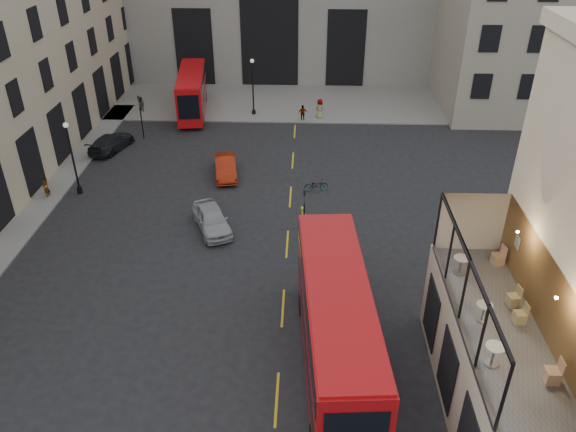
{
  "coord_description": "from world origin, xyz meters",
  "views": [
    {
      "loc": [
        -0.92,
        -16.6,
        19.08
      ],
      "look_at": [
        -1.89,
        10.33,
        3.0
      ],
      "focal_mm": 35.0,
      "sensor_mm": 36.0,
      "label": 1
    }
  ],
  "objects_px": {
    "car_a": "(212,219)",
    "pedestrian_d": "(320,109)",
    "bicycle": "(316,185)",
    "cafe_table_mid": "(484,310)",
    "traffic_light_near": "(304,210)",
    "pedestrian_c": "(303,113)",
    "street_lamp_a": "(74,163)",
    "cafe_chair_b": "(520,317)",
    "cafe_chair_c": "(513,299)",
    "cafe_chair_d": "(498,258)",
    "bus_far": "(192,90)",
    "car_b": "(226,167)",
    "cyclist": "(303,218)",
    "cafe_chair_a": "(552,375)",
    "pedestrian_e": "(46,188)",
    "traffic_light_far": "(140,112)",
    "cafe_table_far": "(461,263)",
    "pedestrian_b": "(193,107)",
    "cafe_table_near": "(494,352)",
    "pedestrian_a": "(141,105)",
    "street_lamp_b": "(253,91)",
    "car_c": "(111,142)",
    "bus_near": "(336,324)"
  },
  "relations": [
    {
      "from": "pedestrian_e",
      "to": "pedestrian_a",
      "type": "bearing_deg",
      "value": -178.01
    },
    {
      "from": "cafe_chair_b",
      "to": "pedestrian_a",
      "type": "bearing_deg",
      "value": 125.19
    },
    {
      "from": "traffic_light_far",
      "to": "cafe_table_mid",
      "type": "height_order",
      "value": "cafe_table_mid"
    },
    {
      "from": "car_a",
      "to": "cafe_table_near",
      "type": "bearing_deg",
      "value": -74.55
    },
    {
      "from": "cafe_chair_a",
      "to": "cafe_table_mid",
      "type": "bearing_deg",
      "value": 116.86
    },
    {
      "from": "cyclist",
      "to": "cafe_table_far",
      "type": "xyz_separation_m",
      "value": [
        6.77,
        -10.72,
        4.33
      ]
    },
    {
      "from": "bus_far",
      "to": "car_b",
      "type": "xyz_separation_m",
      "value": [
        4.85,
        -13.27,
        -1.5
      ]
    },
    {
      "from": "traffic_light_far",
      "to": "pedestrian_b",
      "type": "bearing_deg",
      "value": 58.31
    },
    {
      "from": "traffic_light_near",
      "to": "cafe_table_mid",
      "type": "height_order",
      "value": "cafe_table_mid"
    },
    {
      "from": "street_lamp_b",
      "to": "pedestrian_c",
      "type": "relative_size",
      "value": 3.5
    },
    {
      "from": "street_lamp_a",
      "to": "pedestrian_c",
      "type": "relative_size",
      "value": 3.5
    },
    {
      "from": "street_lamp_a",
      "to": "pedestrian_b",
      "type": "height_order",
      "value": "street_lamp_a"
    },
    {
      "from": "pedestrian_d",
      "to": "cafe_chair_d",
      "type": "bearing_deg",
      "value": 144.71
    },
    {
      "from": "bicycle",
      "to": "cafe_table_far",
      "type": "height_order",
      "value": "cafe_table_far"
    },
    {
      "from": "car_b",
      "to": "cafe_chair_b",
      "type": "height_order",
      "value": "cafe_chair_b"
    },
    {
      "from": "bus_far",
      "to": "cafe_chair_a",
      "type": "xyz_separation_m",
      "value": [
        19.27,
        -37.31,
        2.69
      ]
    },
    {
      "from": "pedestrian_d",
      "to": "cafe_chair_a",
      "type": "distance_m",
      "value": 37.07
    },
    {
      "from": "street_lamp_a",
      "to": "pedestrian_d",
      "type": "relative_size",
      "value": 2.81
    },
    {
      "from": "bicycle",
      "to": "cafe_table_mid",
      "type": "bearing_deg",
      "value": -172.82
    },
    {
      "from": "street_lamp_b",
      "to": "pedestrian_b",
      "type": "relative_size",
      "value": 2.74
    },
    {
      "from": "pedestrian_c",
      "to": "pedestrian_d",
      "type": "relative_size",
      "value": 0.8
    },
    {
      "from": "cafe_table_near",
      "to": "cafe_chair_c",
      "type": "xyz_separation_m",
      "value": [
        1.71,
        3.27,
        -0.29
      ]
    },
    {
      "from": "street_lamp_a",
      "to": "cafe_chair_b",
      "type": "distance_m",
      "value": 30.32
    },
    {
      "from": "cafe_chair_a",
      "to": "pedestrian_e",
      "type": "bearing_deg",
      "value": 142.68
    },
    {
      "from": "cafe_table_far",
      "to": "car_a",
      "type": "bearing_deg",
      "value": 140.35
    },
    {
      "from": "car_a",
      "to": "pedestrian_d",
      "type": "distance_m",
      "value": 20.95
    },
    {
      "from": "street_lamp_a",
      "to": "pedestrian_e",
      "type": "relative_size",
      "value": 3.4
    },
    {
      "from": "traffic_light_far",
      "to": "pedestrian_e",
      "type": "relative_size",
      "value": 2.42
    },
    {
      "from": "street_lamp_a",
      "to": "car_b",
      "type": "distance_m",
      "value": 10.64
    },
    {
      "from": "traffic_light_near",
      "to": "traffic_light_far",
      "type": "distance_m",
      "value": 21.26
    },
    {
      "from": "cafe_table_far",
      "to": "cafe_chair_d",
      "type": "distance_m",
      "value": 2.01
    },
    {
      "from": "cafe_table_near",
      "to": "cafe_table_mid",
      "type": "distance_m",
      "value": 2.31
    },
    {
      "from": "bus_near",
      "to": "pedestrian_c",
      "type": "relative_size",
      "value": 7.87
    },
    {
      "from": "traffic_light_far",
      "to": "pedestrian_d",
      "type": "relative_size",
      "value": 2.0
    },
    {
      "from": "car_a",
      "to": "cafe_table_far",
      "type": "distance_m",
      "value": 16.89
    },
    {
      "from": "car_b",
      "to": "cafe_chair_d",
      "type": "bearing_deg",
      "value": -60.17
    },
    {
      "from": "cafe_chair_b",
      "to": "cafe_chair_c",
      "type": "relative_size",
      "value": 1.0
    },
    {
      "from": "pedestrian_a",
      "to": "cafe_table_far",
      "type": "height_order",
      "value": "cafe_table_far"
    },
    {
      "from": "cafe_table_near",
      "to": "cafe_table_far",
      "type": "height_order",
      "value": "cafe_table_near"
    },
    {
      "from": "traffic_light_near",
      "to": "cyclist",
      "type": "height_order",
      "value": "traffic_light_near"
    },
    {
      "from": "cafe_table_near",
      "to": "cafe_table_mid",
      "type": "relative_size",
      "value": 1.09
    },
    {
      "from": "cafe_table_far",
      "to": "car_c",
      "type": "bearing_deg",
      "value": 135.41
    },
    {
      "from": "bus_far",
      "to": "cafe_table_mid",
      "type": "relative_size",
      "value": 13.03
    },
    {
      "from": "street_lamp_a",
      "to": "car_b",
      "type": "relative_size",
      "value": 1.24
    },
    {
      "from": "traffic_light_near",
      "to": "pedestrian_d",
      "type": "bearing_deg",
      "value": 86.69
    },
    {
      "from": "car_a",
      "to": "cafe_chair_c",
      "type": "xyz_separation_m",
      "value": [
        14.2,
        -12.44,
        4.1
      ]
    },
    {
      "from": "car_c",
      "to": "cyclist",
      "type": "bearing_deg",
      "value": 160.8
    },
    {
      "from": "car_b",
      "to": "cafe_chair_b",
      "type": "distance_m",
      "value": 25.79
    },
    {
      "from": "car_b",
      "to": "pedestrian_b",
      "type": "bearing_deg",
      "value": 100.62
    },
    {
      "from": "traffic_light_near",
      "to": "pedestrian_c",
      "type": "distance_m",
      "value": 20.68
    }
  ]
}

